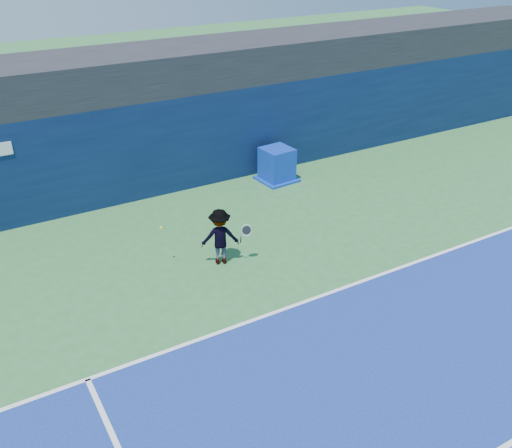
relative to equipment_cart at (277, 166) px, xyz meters
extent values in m
plane|color=#316D36|center=(-3.07, -9.21, -0.51)|extent=(80.00, 80.00, 0.00)
cube|color=white|center=(-3.07, -6.21, -0.50)|extent=(24.00, 0.10, 0.01)
cube|color=black|center=(-3.07, 2.29, 3.09)|extent=(36.00, 3.00, 1.20)
cube|color=#0B1A3C|center=(-3.07, 1.29, 0.99)|extent=(36.00, 1.00, 3.00)
cube|color=#0B2CA7|center=(0.00, 0.00, 0.05)|extent=(1.00, 1.00, 1.11)
cube|color=#0B30A0|center=(0.00, 0.00, -0.47)|extent=(1.25, 1.25, 0.07)
imported|color=white|center=(-3.98, -3.72, 0.23)|extent=(1.08, 0.85, 1.47)
cylinder|color=black|center=(-3.53, -3.97, 0.14)|extent=(0.07, 0.13, 0.23)
torus|color=silver|center=(-3.39, -4.02, 0.39)|extent=(0.27, 0.15, 0.26)
cylinder|color=black|center=(-3.39, -4.02, 0.39)|extent=(0.23, 0.12, 0.22)
sphere|color=yellow|center=(-5.27, -3.10, 0.54)|extent=(0.07, 0.07, 0.07)
camera|label=1|loc=(-9.39, -14.83, 7.12)|focal=40.00mm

